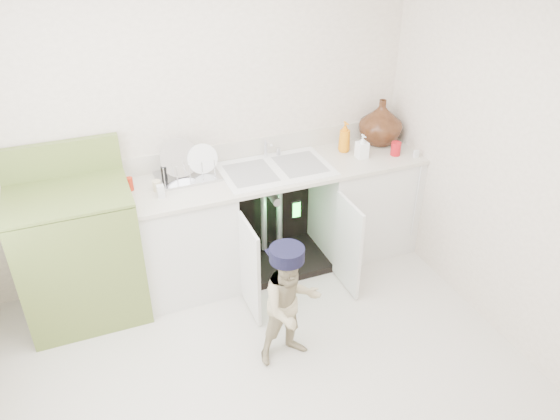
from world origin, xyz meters
name	(u,v)px	position (x,y,z in m)	size (l,w,h in m)	color
ground	(265,384)	(0.00, 0.00, 0.00)	(3.50, 3.50, 0.00)	beige
room_shell	(262,222)	(0.00, 0.00, 1.25)	(6.00, 5.50, 1.26)	silver
counter_run	(281,213)	(0.60, 1.21, 0.49)	(2.44, 1.02, 1.28)	silver
avocado_stove	(80,253)	(-0.97, 1.18, 0.52)	(0.82, 0.65, 1.27)	olive
repair_worker	(291,304)	(0.25, 0.18, 0.45)	(0.59, 0.87, 0.89)	tan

